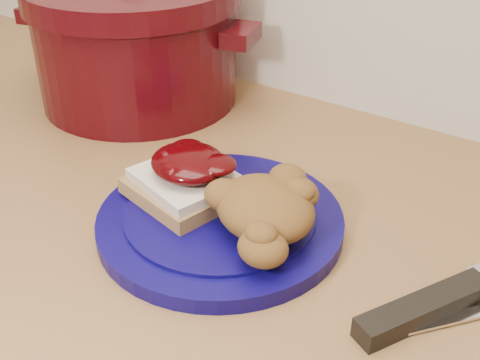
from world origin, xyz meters
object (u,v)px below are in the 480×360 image
Objects in this scene: dutch_oven at (137,41)px; pepper_grinder at (173,47)px; plate at (220,221)px; chef_knife at (466,290)px.

dutch_oven is 0.06m from pepper_grinder.
dutch_oven reaches higher than pepper_grinder.
pepper_grinder is (0.02, 0.06, -0.02)m from dutch_oven.
plate is at bearing -34.16° from dutch_oven.
pepper_grinder reaches higher than chef_knife.
dutch_oven is at bearing -106.28° from pepper_grinder.
chef_knife is 0.54m from dutch_oven.
plate is at bearing 126.40° from chef_knife.
dutch_oven is at bearing 100.84° from chef_knife.
plate is 0.37m from pepper_grinder.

